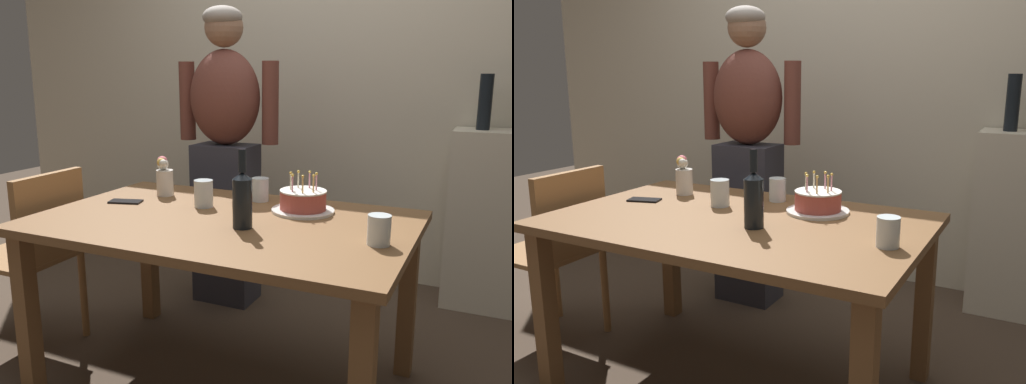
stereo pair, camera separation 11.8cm
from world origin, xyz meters
TOP-DOWN VIEW (x-y plane):
  - ground_plane at (0.00, 0.00)m, footprint 10.00×10.00m
  - back_wall at (0.00, 1.55)m, footprint 5.20×0.10m
  - dining_table at (0.00, 0.00)m, footprint 1.50×0.96m
  - birthday_cake at (0.25, 0.23)m, footprint 0.27×0.27m
  - water_glass_near at (0.01, 0.34)m, footprint 0.08×0.08m
  - water_glass_far at (-0.17, 0.13)m, footprint 0.08×0.08m
  - water_glass_side at (0.64, -0.07)m, footprint 0.08×0.08m
  - wine_bottle at (0.13, -0.09)m, footprint 0.07×0.07m
  - cell_phone at (-0.53, 0.06)m, footprint 0.16×0.11m
  - flower_vase at (-0.45, 0.25)m, footprint 0.08×0.08m
  - person_man_bearded at (-0.41, 0.80)m, footprint 0.61×0.27m
  - dining_chair at (-0.94, -0.09)m, footprint 0.42×0.42m
  - shelf_cabinet at (1.08, 1.33)m, footprint 0.66×0.30m

SIDE VIEW (x-z plane):
  - ground_plane at x=0.00m, z-range 0.00..0.00m
  - dining_chair at x=-0.94m, z-range 0.08..0.95m
  - shelf_cabinet at x=1.08m, z-range -0.14..1.17m
  - dining_table at x=0.00m, z-range 0.27..1.01m
  - cell_phone at x=-0.53m, z-range 0.74..0.75m
  - birthday_cake at x=0.25m, z-range 0.70..0.87m
  - water_glass_side at x=0.64m, z-range 0.74..0.84m
  - water_glass_near at x=0.01m, z-range 0.74..0.85m
  - water_glass_far at x=-0.17m, z-range 0.74..0.86m
  - flower_vase at x=-0.45m, z-range 0.74..0.93m
  - wine_bottle at x=0.13m, z-range 0.71..1.01m
  - person_man_bearded at x=-0.41m, z-range 0.04..1.70m
  - back_wall at x=0.00m, z-range 0.00..2.60m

